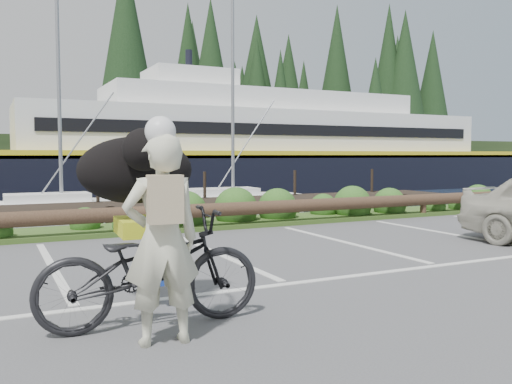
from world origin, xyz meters
TOP-DOWN VIEW (x-y plane):
  - ground at (0.00, 0.00)m, footprint 72.00×72.00m
  - harbor_backdrop at (0.39, 78.47)m, footprint 170.00×160.00m
  - vegetation_strip at (0.00, 5.30)m, footprint 34.00×1.60m
  - log_rail at (0.00, 4.60)m, footprint 32.00×0.30m
  - bicycle at (-2.03, -1.30)m, footprint 2.21×0.90m
  - cyclist at (-2.06, -1.80)m, footprint 0.70×0.48m
  - dog at (-1.98, -0.60)m, footprint 0.68×1.27m

SIDE VIEW (x-z plane):
  - harbor_backdrop at x=0.39m, z-range -15.00..15.00m
  - ground at x=0.00m, z-range 0.00..0.00m
  - log_rail at x=0.00m, z-range -0.30..0.30m
  - vegetation_strip at x=0.00m, z-range 0.00..0.10m
  - bicycle at x=-2.03m, z-range 0.00..1.14m
  - cyclist at x=-2.06m, z-range 0.00..1.84m
  - dog at x=-1.98m, z-range 1.14..1.85m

